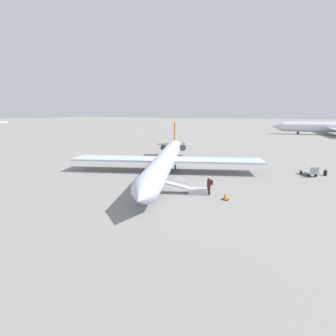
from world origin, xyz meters
name	(u,v)px	position (x,y,z in m)	size (l,w,h in m)	color
ground_plane	(166,173)	(0.00, 0.00, 0.00)	(600.00, 600.00, 0.00)	gray
airplane_main	(166,159)	(-0.83, -0.29, 1.75)	(30.68, 24.20, 5.89)	silver
airplane_taxiing_distant	(333,127)	(-75.91, 25.94, 2.61)	(29.33, 38.54, 8.76)	silver
boarding_stairs	(194,190)	(6.25, 6.08, 0.36)	(2.30, 4.12, 1.54)	#B2B2B7
passenger	(209,184)	(6.06, 7.50, 1.00)	(0.43, 0.57, 1.74)	#23232D
luggage_cart	(309,172)	(-6.56, 16.26, 0.46)	(2.44, 2.12, 1.22)	gray
suitcase	(325,173)	(-7.36, 18.05, 0.33)	(0.34, 0.42, 0.88)	black
traffic_cone_near_stairs	(225,196)	(6.80, 9.21, 0.30)	(0.58, 0.58, 0.64)	black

